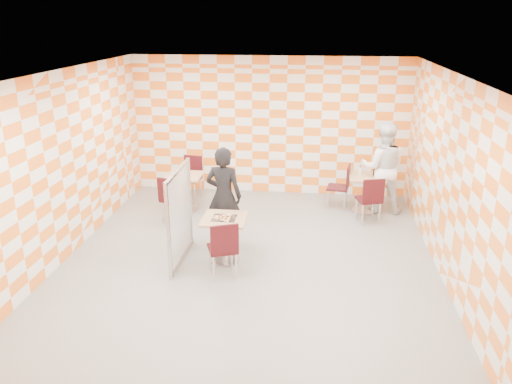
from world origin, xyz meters
TOP-DOWN VIEW (x-y plane):
  - room_shell at (0.00, 0.54)m, footprint 7.00×7.00m
  - main_table at (-0.39, 0.04)m, footprint 0.70×0.70m
  - second_table at (2.06, 2.51)m, footprint 0.70×0.70m
  - empty_table at (-1.60, 2.16)m, footprint 0.70×0.70m
  - chair_main_front at (-0.30, -0.55)m, footprint 0.54×0.55m
  - chair_second_front at (2.09, 1.88)m, footprint 0.52×0.53m
  - chair_second_side at (1.60, 2.61)m, footprint 0.49×0.48m
  - chair_empty_near at (-1.67, 1.47)m, footprint 0.52×0.53m
  - chair_empty_far at (-1.63, 2.92)m, footprint 0.49×0.50m
  - partition at (-1.09, -0.02)m, footprint 0.08×1.38m
  - man_dark at (-0.52, 0.73)m, footprint 0.68×0.49m
  - man_white at (2.37, 2.59)m, footprint 0.94×0.75m
  - pizza_on_foil at (-0.39, 0.03)m, footprint 0.40×0.40m
  - sport_bottle at (1.93, 2.59)m, footprint 0.06×0.06m
  - soda_bottle at (2.21, 2.57)m, footprint 0.07×0.07m

SIDE VIEW (x-z plane):
  - main_table at x=-0.39m, z-range 0.13..0.88m
  - second_table at x=2.06m, z-range 0.13..0.88m
  - empty_table at x=-1.60m, z-range 0.13..0.88m
  - chair_main_front at x=-0.30m, z-range 0.08..1.01m
  - chair_second_front at x=2.09m, z-range 0.08..1.01m
  - chair_second_side at x=1.60m, z-range 0.08..1.01m
  - chair_empty_near at x=-1.67m, z-range 0.08..1.01m
  - chair_empty_far at x=-1.63m, z-range 0.08..1.01m
  - pizza_on_foil at x=-0.39m, z-range 0.74..0.79m
  - partition at x=-1.09m, z-range 0.02..1.57m
  - sport_bottle at x=1.93m, z-range 0.74..0.94m
  - soda_bottle at x=2.21m, z-range 0.74..0.97m
  - man_dark at x=-0.52m, z-range 0.00..1.73m
  - man_white at x=2.37m, z-range 0.00..1.84m
  - room_shell at x=0.00m, z-range -2.00..5.00m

